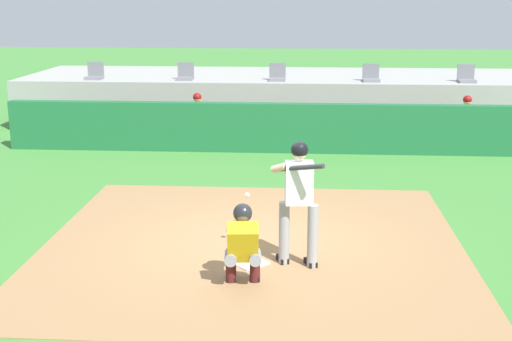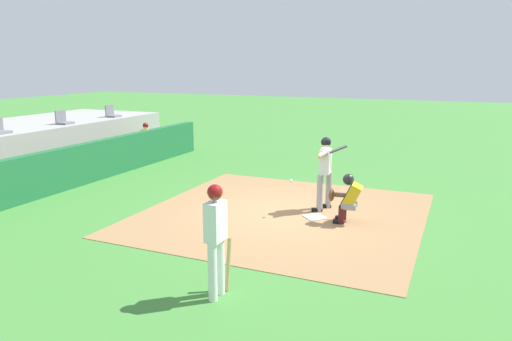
{
  "view_description": "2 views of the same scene",
  "coord_description": "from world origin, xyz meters",
  "px_view_note": "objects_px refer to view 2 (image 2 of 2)",
  "views": [
    {
      "loc": [
        0.74,
        -10.05,
        3.74
      ],
      "look_at": [
        0.0,
        0.7,
        1.0
      ],
      "focal_mm": 48.68,
      "sensor_mm": 36.0,
      "label": 1
    },
    {
      "loc": [
        -10.22,
        -3.77,
        3.49
      ],
      "look_at": [
        0.0,
        0.7,
        1.0
      ],
      "focal_mm": 33.39,
      "sensor_mm": 36.0,
      "label": 2
    }
  ],
  "objects_px": {
    "home_plate": "(315,217)",
    "on_deck_batter": "(216,234)",
    "dugout_player_1": "(149,139)",
    "batter_at_plate": "(325,169)",
    "catcher_crouched": "(347,197)",
    "stadium_seat_4": "(112,114)",
    "stadium_seat_3": "(63,120)"
  },
  "relations": [
    {
      "from": "home_plate",
      "to": "on_deck_batter",
      "type": "relative_size",
      "value": 0.25
    },
    {
      "from": "on_deck_batter",
      "to": "dugout_player_1",
      "type": "distance_m",
      "value": 12.06
    },
    {
      "from": "batter_at_plate",
      "to": "on_deck_batter",
      "type": "distance_m",
      "value": 5.0
    },
    {
      "from": "home_plate",
      "to": "dugout_player_1",
      "type": "bearing_deg",
      "value": 59.34
    },
    {
      "from": "catcher_crouched",
      "to": "on_deck_batter",
      "type": "xyz_separation_m",
      "value": [
        -4.28,
        1.01,
        0.41
      ]
    },
    {
      "from": "stadium_seat_4",
      "to": "stadium_seat_3",
      "type": "bearing_deg",
      "value": 180.0
    },
    {
      "from": "batter_at_plate",
      "to": "stadium_seat_4",
      "type": "xyz_separation_m",
      "value": [
        4.51,
        10.19,
        0.5
      ]
    },
    {
      "from": "on_deck_batter",
      "to": "stadium_seat_4",
      "type": "relative_size",
      "value": 3.72
    },
    {
      "from": "batter_at_plate",
      "to": "dugout_player_1",
      "type": "height_order",
      "value": "batter_at_plate"
    },
    {
      "from": "batter_at_plate",
      "to": "dugout_player_1",
      "type": "distance_m",
      "value": 9.15
    },
    {
      "from": "home_plate",
      "to": "on_deck_batter",
      "type": "bearing_deg",
      "value": 176.42
    },
    {
      "from": "home_plate",
      "to": "stadium_seat_4",
      "type": "relative_size",
      "value": 0.92
    },
    {
      "from": "dugout_player_1",
      "to": "stadium_seat_3",
      "type": "height_order",
      "value": "stadium_seat_3"
    },
    {
      "from": "batter_at_plate",
      "to": "stadium_seat_3",
      "type": "bearing_deg",
      "value": 79.39
    },
    {
      "from": "catcher_crouched",
      "to": "stadium_seat_4",
      "type": "bearing_deg",
      "value": 64.42
    },
    {
      "from": "home_plate",
      "to": "batter_at_plate",
      "type": "height_order",
      "value": "batter_at_plate"
    },
    {
      "from": "stadium_seat_3",
      "to": "stadium_seat_4",
      "type": "relative_size",
      "value": 1.0
    },
    {
      "from": "batter_at_plate",
      "to": "stadium_seat_4",
      "type": "bearing_deg",
      "value": 66.13
    },
    {
      "from": "dugout_player_1",
      "to": "stadium_seat_3",
      "type": "bearing_deg",
      "value": 137.59
    },
    {
      "from": "on_deck_batter",
      "to": "stadium_seat_3",
      "type": "height_order",
      "value": "stadium_seat_3"
    },
    {
      "from": "batter_at_plate",
      "to": "dugout_player_1",
      "type": "bearing_deg",
      "value": 63.11
    },
    {
      "from": "dugout_player_1",
      "to": "home_plate",
      "type": "bearing_deg",
      "value": -120.66
    },
    {
      "from": "home_plate",
      "to": "on_deck_batter",
      "type": "distance_m",
      "value": 4.42
    },
    {
      "from": "home_plate",
      "to": "stadium_seat_3",
      "type": "bearing_deg",
      "value": 75.67
    },
    {
      "from": "batter_at_plate",
      "to": "stadium_seat_3",
      "type": "height_order",
      "value": "stadium_seat_3"
    },
    {
      "from": "on_deck_batter",
      "to": "stadium_seat_4",
      "type": "bearing_deg",
      "value": 46.2
    },
    {
      "from": "catcher_crouched",
      "to": "dugout_player_1",
      "type": "distance_m",
      "value": 10.12
    },
    {
      "from": "dugout_player_1",
      "to": "stadium_seat_4",
      "type": "xyz_separation_m",
      "value": [
        0.37,
        2.03,
        0.86
      ]
    },
    {
      "from": "stadium_seat_3",
      "to": "on_deck_batter",
      "type": "bearing_deg",
      "value": -124.86
    },
    {
      "from": "home_plate",
      "to": "batter_at_plate",
      "type": "xyz_separation_m",
      "value": [
        0.69,
        -0.01,
        1.01
      ]
    },
    {
      "from": "catcher_crouched",
      "to": "home_plate",
      "type": "bearing_deg",
      "value": 87.99
    },
    {
      "from": "dugout_player_1",
      "to": "stadium_seat_3",
      "type": "relative_size",
      "value": 2.71
    }
  ]
}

